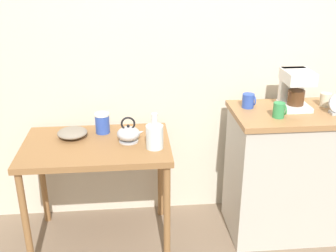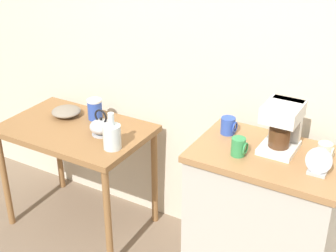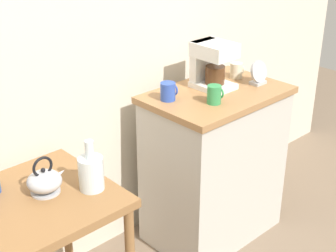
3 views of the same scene
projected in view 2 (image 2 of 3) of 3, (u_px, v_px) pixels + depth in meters
back_wall at (220, 33)px, 2.82m from camera, size 4.40×0.10×2.80m
wooden_table at (76, 140)px, 3.18m from camera, size 0.96×0.62×0.76m
kitchen_counter at (262, 225)px, 2.70m from camera, size 0.79×0.53×0.94m
bowl_stoneware at (66, 111)px, 3.28m from camera, size 0.20×0.20×0.06m
teakettle at (102, 127)px, 3.03m from camera, size 0.18×0.15×0.17m
glass_carafe_vase at (112, 136)px, 2.86m from camera, size 0.11×0.11×0.23m
canister_enamel at (95, 109)px, 3.23m from camera, size 0.10×0.10×0.14m
coffee_maker at (283, 124)px, 2.47m from camera, size 0.18×0.22×0.26m
mug_blue at (228, 126)px, 2.67m from camera, size 0.09×0.08×0.10m
mug_small_cream at (325, 151)px, 2.41m from camera, size 0.08×0.07×0.09m
mug_tall_green at (239, 147)px, 2.45m from camera, size 0.08×0.07×0.10m
table_clock at (318, 163)px, 2.28m from camera, size 0.13×0.06×0.14m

